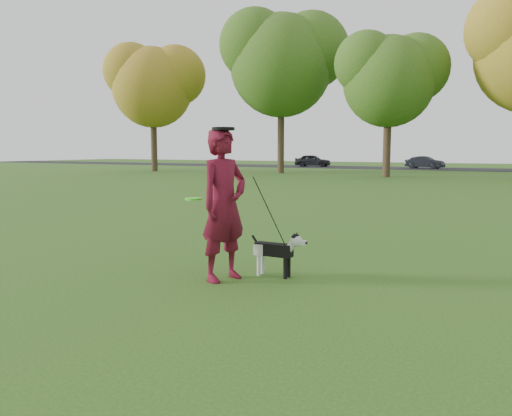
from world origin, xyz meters
The scene contains 8 objects.
ground centered at (0.00, 0.00, 0.00)m, with size 120.00×120.00×0.00m, color #285116.
road centered at (0.00, 40.00, 0.01)m, with size 120.00×7.00×0.02m, color black.
man centered at (-0.22, -0.55, 1.02)m, with size 0.75×0.49×2.05m, color #5A0C1D.
dog centered at (0.37, -0.08, 0.39)m, with size 0.85×0.17×0.65m.
car_left centered at (-14.49, 40.00, 0.62)m, with size 1.41×3.50×1.19m, color black.
car_mid centered at (-3.92, 40.00, 0.56)m, with size 1.15×3.30×1.09m, color black.
man_held_items centered at (0.35, -0.36, 0.96)m, with size 1.23×0.70×1.62m.
tree_row centered at (-1.43, 26.07, 7.41)m, with size 51.74×8.86×12.01m.
Camera 1 is at (3.22, -6.23, 1.77)m, focal length 35.00 mm.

